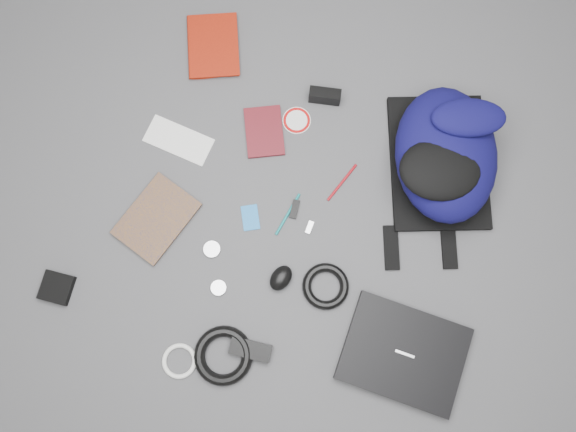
% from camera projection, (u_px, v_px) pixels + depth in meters
% --- Properties ---
extents(ground, '(4.00, 4.00, 0.00)m').
position_uv_depth(ground, '(288.00, 217.00, 1.71)').
color(ground, '#4F4F51').
rests_on(ground, ground).
extents(backpack, '(0.43, 0.53, 0.19)m').
position_uv_depth(backpack, '(446.00, 154.00, 1.65)').
color(backpack, '#090834').
rests_on(backpack, ground).
extents(laptop, '(0.36, 0.29, 0.03)m').
position_uv_depth(laptop, '(404.00, 354.00, 1.62)').
color(laptop, black).
rests_on(laptop, ground).
extents(textbook_red, '(0.22, 0.26, 0.02)m').
position_uv_depth(textbook_red, '(188.00, 48.00, 1.81)').
color(textbook_red, maroon).
rests_on(textbook_red, ground).
extents(comic_book, '(0.25, 0.28, 0.02)m').
position_uv_depth(comic_book, '(135.00, 202.00, 1.71)').
color(comic_book, '#BA720D').
rests_on(comic_book, ground).
extents(envelope, '(0.22, 0.13, 0.00)m').
position_uv_depth(envelope, '(179.00, 140.00, 1.76)').
color(envelope, white).
rests_on(envelope, ground).
extents(dvd_case, '(0.16, 0.19, 0.01)m').
position_uv_depth(dvd_case, '(264.00, 132.00, 1.76)').
color(dvd_case, '#4B0E13').
rests_on(dvd_case, ground).
extents(compact_camera, '(0.10, 0.05, 0.06)m').
position_uv_depth(compact_camera, '(325.00, 96.00, 1.76)').
color(compact_camera, black).
rests_on(compact_camera, ground).
extents(sticker_disc, '(0.10, 0.10, 0.00)m').
position_uv_depth(sticker_disc, '(297.00, 120.00, 1.77)').
color(sticker_disc, white).
rests_on(sticker_disc, ground).
extents(pen_teal, '(0.05, 0.14, 0.01)m').
position_uv_depth(pen_teal, '(288.00, 214.00, 1.71)').
color(pen_teal, '#0D7477').
rests_on(pen_teal, ground).
extents(pen_red, '(0.07, 0.14, 0.01)m').
position_uv_depth(pen_red, '(342.00, 182.00, 1.73)').
color(pen_red, '#A00C14').
rests_on(pen_red, ground).
extents(id_badge, '(0.08, 0.09, 0.00)m').
position_uv_depth(id_badge, '(250.00, 218.00, 1.71)').
color(id_badge, blue).
rests_on(id_badge, ground).
extents(usb_black, '(0.02, 0.06, 0.01)m').
position_uv_depth(usb_black, '(295.00, 209.00, 1.71)').
color(usb_black, black).
rests_on(usb_black, ground).
extents(usb_silver, '(0.02, 0.04, 0.01)m').
position_uv_depth(usb_silver, '(309.00, 227.00, 1.70)').
color(usb_silver, '#B5B5B8').
rests_on(usb_silver, ground).
extents(mouse, '(0.08, 0.10, 0.04)m').
position_uv_depth(mouse, '(281.00, 278.00, 1.66)').
color(mouse, black).
rests_on(mouse, ground).
extents(headphone_left, '(0.06, 0.06, 0.01)m').
position_uv_depth(headphone_left, '(212.00, 249.00, 1.69)').
color(headphone_left, '#B6B6B8').
rests_on(headphone_left, ground).
extents(headphone_right, '(0.06, 0.06, 0.01)m').
position_uv_depth(headphone_right, '(219.00, 288.00, 1.67)').
color(headphone_right, silver).
rests_on(headphone_right, ground).
extents(cable_coil, '(0.18, 0.18, 0.03)m').
position_uv_depth(cable_coil, '(326.00, 286.00, 1.66)').
color(cable_coil, black).
rests_on(cable_coil, ground).
extents(power_brick, '(0.12, 0.05, 0.03)m').
position_uv_depth(power_brick, '(251.00, 349.00, 1.62)').
color(power_brick, black).
rests_on(power_brick, ground).
extents(power_cord_coil, '(0.22, 0.22, 0.03)m').
position_uv_depth(power_cord_coil, '(223.00, 356.00, 1.62)').
color(power_cord_coil, black).
rests_on(power_cord_coil, ground).
extents(pouch, '(0.09, 0.09, 0.02)m').
position_uv_depth(pouch, '(57.00, 288.00, 1.66)').
color(pouch, black).
rests_on(pouch, ground).
extents(white_cable_coil, '(0.11, 0.11, 0.01)m').
position_uv_depth(white_cable_coil, '(179.00, 361.00, 1.63)').
color(white_cable_coil, white).
rests_on(white_cable_coil, ground).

